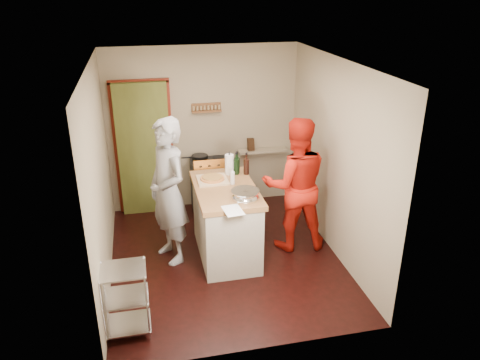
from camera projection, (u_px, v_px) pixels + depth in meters
name	position (u px, v px, depth m)	size (l,w,h in m)	color
floor	(225.00, 258.00, 6.35)	(3.50, 3.50, 0.00)	black
back_wall	(163.00, 141.00, 7.38)	(3.00, 0.44, 2.60)	gray
left_wall	(100.00, 179.00, 5.54)	(0.04, 3.50, 2.60)	gray
right_wall	(336.00, 160.00, 6.14)	(0.04, 3.50, 2.60)	gray
ceiling	(222.00, 62.00, 5.32)	(3.00, 3.50, 0.02)	white
stove	(211.00, 186.00, 7.46)	(0.60, 0.63, 1.00)	black
wire_shelving	(125.00, 298.00, 4.85)	(0.48, 0.40, 0.80)	silver
island	(226.00, 220.00, 6.24)	(0.80, 1.50, 1.31)	#B3AB98
person_stripe	(168.00, 192.00, 5.99)	(0.71, 0.47, 1.95)	#A8A7AC
person_red	(295.00, 185.00, 6.31)	(0.91, 0.71, 1.86)	#B7180C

